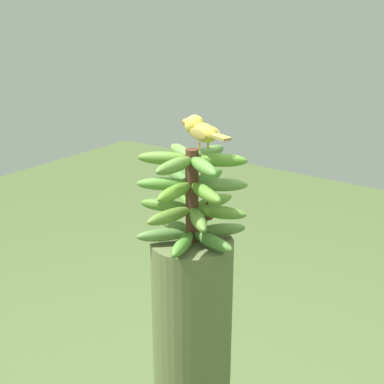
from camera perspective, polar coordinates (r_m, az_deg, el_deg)
banana_bunch at (r=1.57m, az=0.02°, el=-0.51°), size 0.33×0.33×0.29m
perched_bird at (r=1.53m, az=0.92°, el=6.59°), size 0.20×0.10×0.09m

